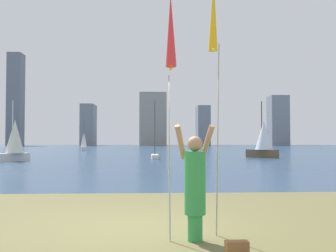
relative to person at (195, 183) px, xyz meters
name	(u,v)px	position (x,y,z in m)	size (l,w,h in m)	color
ground	(148,151)	(-0.87, 52.02, -0.94)	(120.00, 138.00, 0.12)	brown
person	(195,183)	(0.00, 0.00, 0.00)	(0.66, 0.48, 1.79)	green
kite_flag_left	(171,35)	(-0.38, -0.24, 2.23)	(0.16, 0.78, 3.78)	#B2B2B7
kite_flag_right	(214,20)	(0.38, 0.52, 2.70)	(0.16, 0.68, 4.33)	#B2B2B7
bag	(237,249)	(0.46, -0.83, -0.78)	(0.31, 0.15, 0.20)	brown
sailboat_0	(14,140)	(-10.55, 23.19, 0.66)	(2.09, 2.51, 4.43)	silver
sailboat_2	(84,142)	(-9.99, 50.28, 0.43)	(1.03, 1.81, 4.36)	silver
sailboat_3	(264,139)	(9.32, 28.25, 0.76)	(2.42, 2.88, 4.97)	brown
sailboat_5	(155,155)	(-0.27, 26.23, -0.58)	(0.60, 2.58, 4.78)	white
skyline_tower_0	(16,99)	(-38.68, 107.38, 12.19)	(3.79, 4.65, 26.14)	slate
skyline_tower_1	(88,125)	(-18.05, 106.77, 4.92)	(3.72, 7.67, 11.59)	gray
skyline_tower_2	(153,119)	(0.23, 104.93, 6.59)	(7.54, 3.69, 14.94)	gray
skyline_tower_3	(203,126)	(14.21, 103.82, 4.65)	(3.44, 6.74, 11.05)	gray
skyline_tower_4	(278,121)	(35.70, 104.22, 6.15)	(5.07, 5.36, 14.06)	gray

